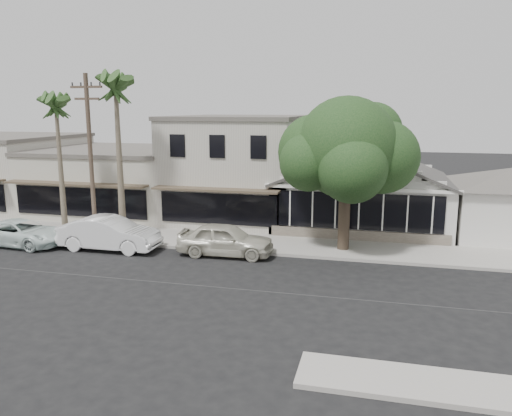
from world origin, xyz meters
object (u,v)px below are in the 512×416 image
(car_2, at_px, (22,233))
(car_0, at_px, (225,239))
(utility_pole, at_px, (91,155))
(shade_tree, at_px, (345,150))
(car_1, at_px, (109,234))

(car_2, bearing_deg, car_0, -82.23)
(utility_pole, bearing_deg, shade_tree, 6.71)
(utility_pole, height_order, car_2, utility_pole)
(utility_pole, xyz_separation_m, shade_tree, (13.28, 1.56, 0.37))
(car_1, relative_size, shade_tree, 0.67)
(utility_pole, relative_size, car_0, 1.88)
(utility_pole, height_order, car_0, utility_pole)
(car_1, height_order, shade_tree, shade_tree)
(car_1, height_order, car_2, car_1)
(car_2, relative_size, shade_tree, 0.63)
(utility_pole, height_order, car_1, utility_pole)
(car_1, bearing_deg, car_2, 93.94)
(car_0, xyz_separation_m, car_1, (-6.13, -0.46, 0.05))
(car_0, bearing_deg, car_2, 92.47)
(car_0, distance_m, car_1, 6.14)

